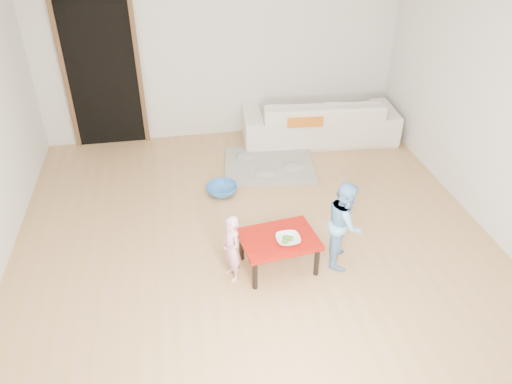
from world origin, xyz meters
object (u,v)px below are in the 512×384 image
object	(u,v)px
child_pink	(232,249)
child_blue	(345,223)
red_table	(278,252)
basin	(222,190)
sofa	(319,119)
bowl	(288,240)

from	to	relation	value
child_pink	child_blue	world-z (taller)	child_blue
red_table	basin	xyz separation A→B (m)	(-0.39, 1.41, -0.12)
sofa	child_pink	xyz separation A→B (m)	(-1.64, -2.70, 0.03)
sofa	child_pink	world-z (taller)	child_pink
sofa	child_blue	size ratio (longest dim) A/B	2.42
red_table	child_blue	distance (m)	0.70
bowl	basin	bearing A→B (deg)	107.04
sofa	child_blue	world-z (taller)	child_blue
sofa	red_table	distance (m)	2.89
bowl	child_pink	xyz separation A→B (m)	(-0.53, 0.01, -0.04)
red_table	basin	size ratio (longest dim) A/B	1.91
bowl	child_blue	world-z (taller)	child_blue
bowl	child_pink	distance (m)	0.54
child_pink	bowl	bearing A→B (deg)	70.31
bowl	child_blue	bearing A→B (deg)	7.60
red_table	basin	distance (m)	1.47
sofa	red_table	bearing A→B (deg)	70.49
child_blue	child_pink	bearing A→B (deg)	113.09
red_table	bowl	size ratio (longest dim) A/B	3.16
red_table	basin	world-z (taller)	red_table
basin	sofa	bearing A→B (deg)	38.13
red_table	bowl	world-z (taller)	bowl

